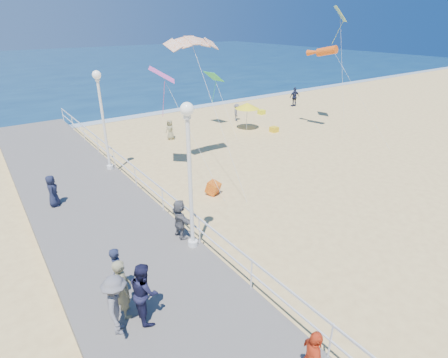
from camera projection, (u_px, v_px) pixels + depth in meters
ground at (294, 212)px, 15.96m from camera, size 160.00×160.00×0.00m
ocean at (35, 67)px, 63.97m from camera, size 160.00×90.00×0.05m
surf_line at (126, 118)px, 31.09m from camera, size 160.00×1.20×0.04m
boardwalk at (139, 272)px, 11.91m from camera, size 5.00×44.00×0.40m
railing at (199, 223)px, 12.77m from camera, size 0.05×42.00×0.55m
lamp_post_mid at (189, 164)px, 11.60m from camera, size 0.44×0.44×5.32m
lamp_post_far at (102, 111)px, 18.25m from camera, size 0.44×0.44×5.32m
spectator_0 at (118, 271)px, 10.37m from camera, size 0.48×0.65×1.63m
spectator_2 at (117, 305)px, 9.05m from camera, size 1.06×1.32×1.78m
spectator_4 at (52, 191)px, 15.43m from camera, size 0.67×0.82×1.46m
spectator_5 at (180, 219)px, 13.15m from camera, size 0.47×1.46×1.58m
spectator_6 at (123, 288)px, 9.58m from camera, size 0.54×0.73×1.84m
spectator_7 at (144, 292)px, 9.47m from camera, size 0.79×0.96×1.82m
beach_walker_a at (237, 112)px, 30.05m from camera, size 0.99×1.09×1.47m
beach_walker_b at (295, 97)px, 34.97m from camera, size 1.17×0.66×1.89m
beach_walker_c at (170, 130)px, 25.36m from camera, size 0.69×0.82×1.44m
box_kite at (213, 189)px, 17.46m from camera, size 0.80×0.88×0.74m
beach_umbrella at (247, 106)px, 27.13m from camera, size 1.90×1.90×2.14m
beach_chair_left at (274, 129)px, 27.26m from camera, size 0.55×0.55×0.40m
beach_chair_right at (261, 112)px, 32.35m from camera, size 0.55×0.55×0.40m
kite_parafoil at (193, 40)px, 18.01m from camera, size 3.01×0.94×0.65m
kite_windsock at (327, 51)px, 24.96m from camera, size 0.98×2.55×1.05m
kite_diamond_pink at (162, 74)px, 17.68m from camera, size 1.74×1.82×0.73m
kite_diamond_multi at (340, 14)px, 25.52m from camera, size 1.59×1.61×1.08m
kite_diamond_green at (214, 77)px, 26.95m from camera, size 1.25×1.45×0.79m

